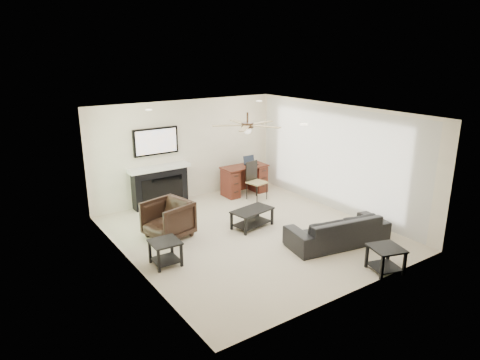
% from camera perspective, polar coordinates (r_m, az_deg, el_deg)
% --- Properties ---
extents(room_shell, '(5.50, 5.54, 2.52)m').
position_cam_1_polar(room_shell, '(8.59, 2.09, 3.69)').
color(room_shell, beige).
rests_on(room_shell, ground).
extents(sofa, '(2.12, 1.14, 0.59)m').
position_cam_1_polar(sofa, '(8.62, 12.86, -6.45)').
color(sofa, black).
rests_on(sofa, ground).
extents(armchair, '(1.01, 0.99, 0.77)m').
position_cam_1_polar(armchair, '(8.77, -9.58, -5.19)').
color(armchair, black).
rests_on(armchair, ground).
extents(coffee_table, '(0.97, 0.65, 0.40)m').
position_cam_1_polar(coffee_table, '(9.19, 1.63, -5.13)').
color(coffee_table, black).
rests_on(coffee_table, ground).
extents(end_table_near, '(0.65, 0.65, 0.45)m').
position_cam_1_polar(end_table_near, '(7.83, 18.82, -9.99)').
color(end_table_near, black).
rests_on(end_table_near, ground).
extents(end_table_left, '(0.52, 0.52, 0.45)m').
position_cam_1_polar(end_table_left, '(7.76, -9.90, -9.55)').
color(end_table_left, black).
rests_on(end_table_left, ground).
extents(fireplace_unit, '(1.52, 0.34, 1.91)m').
position_cam_1_polar(fireplace_unit, '(10.40, -10.69, 1.60)').
color(fireplace_unit, black).
rests_on(fireplace_unit, ground).
extents(desk, '(1.22, 0.56, 0.76)m').
position_cam_1_polar(desk, '(11.25, 0.59, 0.02)').
color(desk, '#3A1B0E').
rests_on(desk, ground).
extents(desk_chair, '(0.49, 0.51, 0.97)m').
position_cam_1_polar(desk_chair, '(10.79, 2.26, -0.15)').
color(desk_chair, black).
rests_on(desk_chair, ground).
extents(laptop, '(0.33, 0.24, 0.23)m').
position_cam_1_polar(laptop, '(11.21, 1.50, 2.58)').
color(laptop, black).
rests_on(laptop, desk).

